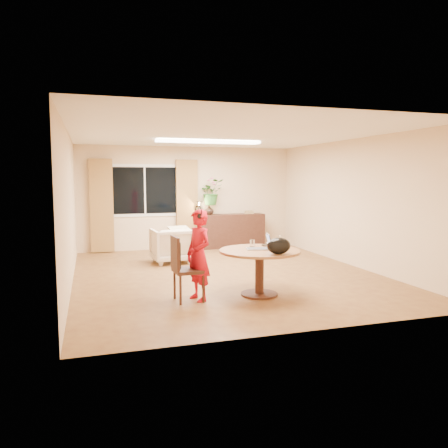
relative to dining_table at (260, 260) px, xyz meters
name	(u,v)px	position (x,y,z in m)	size (l,w,h in m)	color
floor	(226,274)	(-0.05, 1.57, -0.56)	(6.50, 6.50, 0.00)	brown
ceiling	(226,134)	(-0.05, 1.57, 2.04)	(6.50, 6.50, 0.00)	white
wall_back	(188,198)	(-0.05, 4.82, 0.74)	(5.50, 5.50, 0.00)	#D5B48A
wall_left	(69,208)	(-2.80, 1.57, 0.74)	(6.50, 6.50, 0.00)	#D5B48A
wall_right	(354,203)	(2.70, 1.57, 0.74)	(6.50, 6.50, 0.00)	#D5B48A
window	(145,190)	(-1.15, 4.81, 0.94)	(1.70, 0.03, 1.30)	white
curtain_left	(102,206)	(-2.20, 4.73, 0.59)	(0.55, 0.08, 2.25)	brown
curtain_right	(187,204)	(-0.10, 4.73, 0.59)	(0.55, 0.08, 2.25)	brown
ceiling_panel	(209,142)	(-0.05, 2.77, 2.01)	(2.20, 0.35, 0.05)	white
dining_table	(260,260)	(0.00, 0.00, 0.00)	(1.25, 1.25, 0.71)	brown
dining_chair	(189,268)	(-1.11, 0.01, -0.07)	(0.46, 0.42, 0.97)	black
child	(199,255)	(-0.96, 0.01, 0.12)	(0.32, 0.49, 1.35)	red
laptop	(258,241)	(-0.01, 0.05, 0.28)	(0.38, 0.26, 0.26)	#B7B7BC
tumbler	(252,243)	(0.00, 0.34, 0.21)	(0.08, 0.08, 0.11)	white
wine_glass	(280,241)	(0.45, 0.24, 0.24)	(0.06, 0.06, 0.18)	white
pot_lid	(268,245)	(0.28, 0.35, 0.17)	(0.20, 0.20, 0.03)	white
handbag	(279,246)	(0.12, -0.45, 0.27)	(0.36, 0.21, 0.24)	black
armchair	(171,245)	(-0.83, 3.02, -0.19)	(0.79, 0.82, 0.74)	beige
throw	(181,227)	(-0.61, 2.98, 0.20)	(0.45, 0.55, 0.03)	beige
sideboard	(231,231)	(1.03, 4.58, -0.12)	(1.74, 0.43, 0.87)	black
vase	(209,210)	(0.44, 4.58, 0.44)	(0.24, 0.24, 0.25)	black
bouquet	(211,192)	(0.50, 4.58, 0.89)	(0.59, 0.51, 0.66)	#296E2B
book_stack	(249,212)	(1.53, 4.58, 0.36)	(0.21, 0.16, 0.09)	#91724A
desk_lamp	(199,208)	(0.16, 4.53, 0.50)	(0.15, 0.15, 0.37)	black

